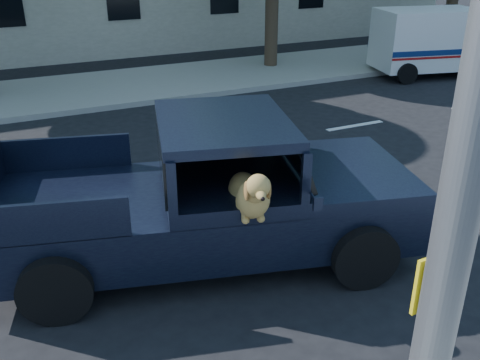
{
  "coord_description": "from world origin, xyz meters",
  "views": [
    {
      "loc": [
        -3.82,
        -6.58,
        4.24
      ],
      "look_at": [
        -1.07,
        -0.78,
        1.28
      ],
      "focal_mm": 40.0,
      "sensor_mm": 36.0,
      "label": 1
    }
  ],
  "objects": [
    {
      "name": "ground",
      "position": [
        0.0,
        0.0,
        0.0
      ],
      "size": [
        120.0,
        120.0,
        0.0
      ],
      "primitive_type": "plane",
      "color": "black",
      "rests_on": "ground"
    },
    {
      "name": "far_sidewalk",
      "position": [
        0.0,
        9.2,
        0.07
      ],
      "size": [
        60.0,
        4.0,
        0.15
      ],
      "primitive_type": "cube",
      "color": "gray",
      "rests_on": "ground"
    },
    {
      "name": "lane_stripes",
      "position": [
        2.0,
        3.4,
        0.01
      ],
      "size": [
        21.6,
        0.14,
        0.01
      ],
      "primitive_type": null,
      "color": "silver",
      "rests_on": "ground"
    },
    {
      "name": "pickup_truck",
      "position": [
        -1.52,
        -0.38,
        0.69
      ],
      "size": [
        6.09,
        3.65,
        2.04
      ],
      "rotation": [
        0.0,
        0.0,
        -0.26
      ],
      "color": "black",
      "rests_on": "ground"
    },
    {
      "name": "mail_truck",
      "position": [
        9.31,
        6.6,
        0.92
      ],
      "size": [
        4.15,
        2.68,
        2.11
      ],
      "rotation": [
        0.0,
        0.0,
        -0.23
      ],
      "color": "silver",
      "rests_on": "ground"
    }
  ]
}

